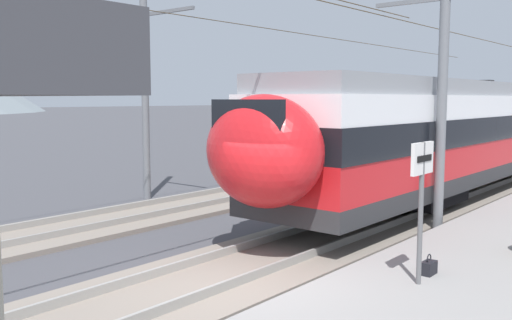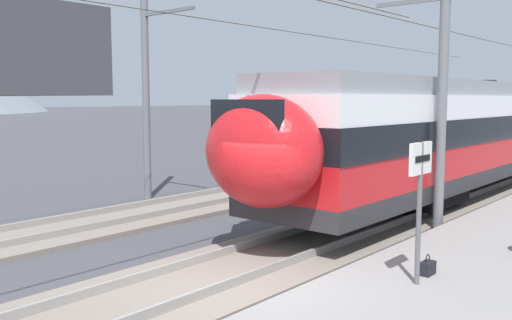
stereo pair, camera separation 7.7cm
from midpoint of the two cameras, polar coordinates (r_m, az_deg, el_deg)
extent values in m
plane|color=#424247|center=(9.58, -1.53, -13.96)|extent=(400.00, 400.00, 0.00)
cube|color=slate|center=(10.20, -5.76, -12.35)|extent=(120.00, 3.00, 0.12)
cube|color=gray|center=(9.68, -2.75, -12.49)|extent=(120.00, 0.07, 0.16)
cube|color=gray|center=(10.67, -8.49, -10.77)|extent=(120.00, 0.07, 0.16)
cube|color=slate|center=(14.51, -21.07, -7.12)|extent=(120.00, 3.00, 0.12)
cube|color=gray|center=(13.87, -19.66, -7.08)|extent=(120.00, 0.07, 0.16)
cube|color=gray|center=(15.10, -22.41, -6.12)|extent=(120.00, 0.07, 0.16)
cube|color=black|center=(17.24, 15.83, -3.41)|extent=(2.80, 2.28, 0.42)
ellipsoid|color=red|center=(11.05, 0.88, 0.88)|extent=(1.80, 2.63, 2.25)
cube|color=black|center=(10.64, -0.82, 2.97)|extent=(0.16, 1.71, 1.19)
cube|color=#2D2D30|center=(37.49, 20.79, 2.18)|extent=(23.04, 2.93, 0.45)
cube|color=orange|center=(37.45, 20.83, 3.17)|extent=(23.04, 2.93, 0.85)
cube|color=black|center=(37.42, 20.88, 4.39)|extent=(23.04, 2.97, 0.75)
cube|color=silver|center=(37.41, 20.92, 5.47)|extent=(23.04, 2.93, 0.65)
cube|color=gray|center=(37.41, 20.95, 6.31)|extent=(22.74, 2.73, 0.45)
cube|color=black|center=(30.89, 16.32, 0.75)|extent=(2.80, 2.34, 0.42)
cube|color=black|center=(44.30, 23.87, 2.05)|extent=(2.80, 2.34, 0.42)
ellipsoid|color=orange|center=(26.36, 12.06, 3.85)|extent=(1.80, 2.69, 2.25)
cube|color=black|center=(25.90, 11.55, 4.76)|extent=(0.16, 1.76, 1.19)
cube|color=black|center=(40.70, 22.61, 7.01)|extent=(0.90, 0.70, 0.70)
cylinder|color=slate|center=(14.34, 18.64, 9.59)|extent=(0.24, 0.24, 8.45)
cube|color=slate|center=(14.83, 15.76, 15.21)|extent=(0.10, 1.95, 0.10)
cylinder|color=#473823|center=(15.15, 12.80, 14.13)|extent=(43.05, 0.02, 0.02)
cylinder|color=slate|center=(18.79, -11.04, 8.78)|extent=(0.24, 0.24, 8.36)
cube|color=slate|center=(18.14, -8.94, 14.64)|extent=(0.10, 2.47, 0.10)
cylinder|color=#473823|center=(17.31, -6.51, 14.25)|extent=(43.05, 0.02, 0.02)
cylinder|color=#59595B|center=(9.21, 16.43, -5.29)|extent=(0.08, 0.08, 2.26)
cube|color=silver|center=(9.08, 16.60, 0.16)|extent=(0.70, 0.06, 0.50)
cube|color=black|center=(9.07, 16.80, 0.14)|extent=(0.52, 0.01, 0.10)
cube|color=black|center=(9.99, 17.21, -10.44)|extent=(0.32, 0.18, 0.22)
torus|color=black|center=(9.95, 17.24, -9.55)|extent=(0.16, 0.02, 0.16)
camera|label=1|loc=(0.04, -89.85, 0.02)|focal=39.42mm
camera|label=2|loc=(0.04, 90.15, -0.02)|focal=39.42mm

